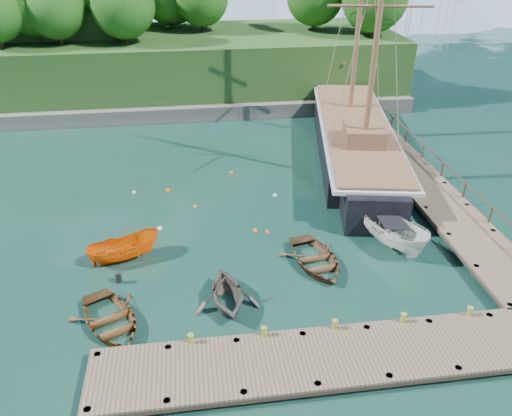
% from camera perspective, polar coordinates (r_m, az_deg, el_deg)
% --- Properties ---
extents(ground, '(160.00, 160.00, 0.00)m').
position_cam_1_polar(ground, '(25.61, 1.41, -7.17)').
color(ground, '#10382D').
rests_on(ground, ground).
extents(dock_near, '(20.00, 3.20, 1.10)m').
position_cam_1_polar(dock_near, '(21.00, 9.98, -16.35)').
color(dock_near, brown).
rests_on(dock_near, ground).
extents(dock_east, '(3.20, 24.00, 1.10)m').
position_cam_1_polar(dock_east, '(34.40, 18.79, 2.40)').
color(dock_east, brown).
rests_on(dock_east, ground).
extents(bollard_0, '(0.26, 0.26, 0.45)m').
position_cam_1_polar(bollard_0, '(21.58, -7.33, -16.15)').
color(bollard_0, olive).
rests_on(bollard_0, ground).
extents(bollard_1, '(0.26, 0.26, 0.45)m').
position_cam_1_polar(bollard_1, '(21.70, 0.90, -15.49)').
color(bollard_1, olive).
rests_on(bollard_1, ground).
extents(bollard_2, '(0.26, 0.26, 0.45)m').
position_cam_1_polar(bollard_2, '(22.23, 8.82, -14.57)').
color(bollard_2, olive).
rests_on(bollard_2, ground).
extents(bollard_3, '(0.26, 0.26, 0.45)m').
position_cam_1_polar(bollard_3, '(23.15, 16.18, -13.46)').
color(bollard_3, olive).
rests_on(bollard_3, ground).
extents(bollard_4, '(0.26, 0.26, 0.45)m').
position_cam_1_polar(bollard_4, '(24.39, 22.82, -12.27)').
color(bollard_4, olive).
rests_on(bollard_4, ground).
extents(rowboat_0, '(4.61, 5.17, 0.88)m').
position_cam_1_polar(rowboat_0, '(23.42, -16.19, -12.85)').
color(rowboat_0, brown).
rests_on(rowboat_0, ground).
extents(rowboat_1, '(3.32, 3.76, 1.85)m').
position_cam_1_polar(rowboat_1, '(23.61, -3.32, -11.01)').
color(rowboat_1, '#5B544A').
rests_on(rowboat_1, ground).
extents(rowboat_2, '(3.89, 4.86, 0.90)m').
position_cam_1_polar(rowboat_2, '(26.17, 6.79, -6.48)').
color(rowboat_2, brown).
rests_on(rowboat_2, ground).
extents(motorboat_orange, '(4.07, 2.59, 1.47)m').
position_cam_1_polar(motorboat_orange, '(27.31, -14.70, -5.65)').
color(motorboat_orange, '#EC6105').
rests_on(motorboat_orange, ground).
extents(cabin_boat_white, '(3.59, 5.49, 1.99)m').
position_cam_1_polar(cabin_boat_white, '(28.52, 15.00, -4.01)').
color(cabin_boat_white, silver).
rests_on(cabin_boat_white, ground).
extents(schooner, '(8.76, 27.67, 20.47)m').
position_cam_1_polar(schooner, '(37.82, 11.19, 7.18)').
color(schooner, black).
rests_on(schooner, ground).
extents(mooring_buoy_0, '(0.31, 0.31, 0.31)m').
position_cam_1_polar(mooring_buoy_0, '(29.38, -10.93, -2.38)').
color(mooring_buoy_0, white).
rests_on(mooring_buoy_0, ground).
extents(mooring_buoy_1, '(0.28, 0.28, 0.28)m').
position_cam_1_polar(mooring_buoy_1, '(31.23, -6.96, 0.08)').
color(mooring_buoy_1, orange).
rests_on(mooring_buoy_1, ground).
extents(mooring_buoy_2, '(0.29, 0.29, 0.29)m').
position_cam_1_polar(mooring_buoy_2, '(28.68, -0.11, -2.62)').
color(mooring_buoy_2, orange).
rests_on(mooring_buoy_2, ground).
extents(mooring_buoy_3, '(0.31, 0.31, 0.31)m').
position_cam_1_polar(mooring_buoy_3, '(32.31, 2.18, 1.39)').
color(mooring_buoy_3, silver).
rests_on(mooring_buoy_3, ground).
extents(mooring_buoy_4, '(0.35, 0.35, 0.35)m').
position_cam_1_polar(mooring_buoy_4, '(33.39, -10.01, 1.93)').
color(mooring_buoy_4, '#EF5C00').
rests_on(mooring_buoy_4, ground).
extents(mooring_buoy_5, '(0.32, 0.32, 0.32)m').
position_cam_1_polar(mooring_buoy_5, '(35.23, -2.83, 3.94)').
color(mooring_buoy_5, '#F04C19').
rests_on(mooring_buoy_5, ground).
extents(mooring_buoy_6, '(0.28, 0.28, 0.28)m').
position_cam_1_polar(mooring_buoy_6, '(33.62, -13.77, 1.70)').
color(mooring_buoy_6, silver).
rests_on(mooring_buoy_6, ground).
extents(mooring_buoy_7, '(0.27, 0.27, 0.27)m').
position_cam_1_polar(mooring_buoy_7, '(28.55, 1.32, -2.81)').
color(mooring_buoy_7, '#EA441F').
rests_on(mooring_buoy_7, ground).
extents(headland, '(51.00, 19.31, 12.90)m').
position_cam_1_polar(headland, '(53.28, -18.85, 17.81)').
color(headland, '#474744').
rests_on(headland, ground).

